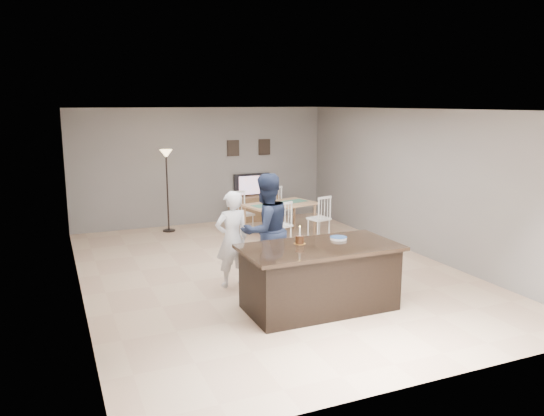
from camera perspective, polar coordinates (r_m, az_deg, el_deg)
name	(u,v)px	position (r m, az deg, el deg)	size (l,w,h in m)	color
floor	(269,271)	(9.06, -0.33, -6.79)	(8.00, 8.00, 0.00)	tan
room_shell	(269,173)	(8.68, -0.34, 3.79)	(8.00, 8.00, 8.00)	slate
kitchen_island	(319,277)	(7.37, 5.13, -7.40)	(2.15, 1.10, 0.90)	black
tv_console	(254,208)	(12.80, -1.91, -0.02)	(1.20, 0.40, 0.60)	brown
television	(253,185)	(12.77, -2.04, 2.51)	(0.91, 0.12, 0.53)	black
tv_screen_glow	(254,185)	(12.69, -1.91, 2.49)	(0.78, 0.78, 0.00)	orange
picture_frames	(249,148)	(12.77, -2.49, 6.52)	(1.10, 0.02, 0.38)	black
doorway	(90,254)	(5.86, -19.00, -4.70)	(0.00, 2.10, 2.65)	black
woman	(232,239)	(8.17, -4.32, -3.35)	(0.55, 0.36, 1.50)	silver
man	(266,231)	(8.13, -0.68, -2.44)	(0.86, 0.67, 1.76)	#1A223A
birthday_cake	(300,239)	(7.31, 3.00, -3.39)	(0.16, 0.16, 0.25)	gold
plate_stack	(338,238)	(7.58, 7.16, -3.24)	(0.24, 0.24, 0.04)	white
dining_table	(280,209)	(11.26, 0.88, -0.11)	(1.79, 1.98, 0.92)	#A77D5A
floor_lamp	(167,168)	(11.76, -11.27, 4.21)	(0.27, 0.27, 1.81)	black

